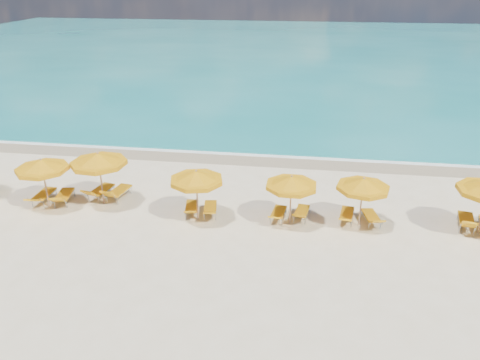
# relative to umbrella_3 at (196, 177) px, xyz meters

# --- Properties ---
(ground_plane) EXTENTS (120.00, 120.00, 0.00)m
(ground_plane) POSITION_rel_umbrella_3_xyz_m (1.62, 0.29, -2.02)
(ground_plane) COLOR beige
(ocean) EXTENTS (120.00, 80.00, 0.30)m
(ocean) POSITION_rel_umbrella_3_xyz_m (1.62, 48.29, -2.02)
(ocean) COLOR #15797A
(ocean) RESTS_ON ground
(wet_sand_band) EXTENTS (120.00, 2.60, 0.01)m
(wet_sand_band) POSITION_rel_umbrella_3_xyz_m (1.62, 7.69, -2.02)
(wet_sand_band) COLOR tan
(wet_sand_band) RESTS_ON ground
(foam_line) EXTENTS (120.00, 1.20, 0.03)m
(foam_line) POSITION_rel_umbrella_3_xyz_m (1.62, 8.49, -2.02)
(foam_line) COLOR white
(foam_line) RESTS_ON ground
(whitecap_near) EXTENTS (14.00, 0.36, 0.05)m
(whitecap_near) POSITION_rel_umbrella_3_xyz_m (-4.38, 17.29, -2.02)
(whitecap_near) COLOR white
(whitecap_near) RESTS_ON ground
(whitecap_far) EXTENTS (18.00, 0.30, 0.05)m
(whitecap_far) POSITION_rel_umbrella_3_xyz_m (9.62, 24.29, -2.02)
(whitecap_far) COLOR white
(whitecap_far) RESTS_ON ground
(umbrella_1) EXTENTS (3.13, 3.13, 2.41)m
(umbrella_1) POSITION_rel_umbrella_3_xyz_m (-7.14, 0.17, 0.03)
(umbrella_1) COLOR tan
(umbrella_1) RESTS_ON ground
(umbrella_2) EXTENTS (3.22, 3.22, 2.61)m
(umbrella_2) POSITION_rel_umbrella_3_xyz_m (-4.74, 0.83, 0.20)
(umbrella_2) COLOR tan
(umbrella_2) RESTS_ON ground
(umbrella_3) EXTENTS (2.67, 2.67, 2.37)m
(umbrella_3) POSITION_rel_umbrella_3_xyz_m (0.00, 0.00, 0.00)
(umbrella_3) COLOR tan
(umbrella_3) RESTS_ON ground
(umbrella_4) EXTENTS (2.94, 2.94, 2.27)m
(umbrella_4) POSITION_rel_umbrella_3_xyz_m (4.03, 0.24, -0.09)
(umbrella_4) COLOR tan
(umbrella_4) RESTS_ON ground
(umbrella_5) EXTENTS (2.52, 2.52, 2.27)m
(umbrella_5) POSITION_rel_umbrella_3_xyz_m (6.99, 0.46, -0.09)
(umbrella_5) COLOR tan
(umbrella_5) RESTS_ON ground
(lounger_1_left) EXTENTS (0.68, 1.95, 0.71)m
(lounger_1_left) POSITION_rel_umbrella_3_xyz_m (-7.61, 0.58, -1.80)
(lounger_1_left) COLOR #A5A8AD
(lounger_1_left) RESTS_ON ground
(lounger_1_right) EXTENTS (0.98, 2.00, 0.81)m
(lounger_1_right) POSITION_rel_umbrella_3_xyz_m (-6.61, 0.64, -1.79)
(lounger_1_right) COLOR #A5A8AD
(lounger_1_right) RESTS_ON ground
(lounger_2_left) EXTENTS (0.98, 1.98, 0.86)m
(lounger_2_left) POSITION_rel_umbrella_3_xyz_m (-5.13, 1.42, -1.79)
(lounger_2_left) COLOR #A5A8AD
(lounger_2_left) RESTS_ON ground
(lounger_2_right) EXTENTS (0.93, 1.95, 0.89)m
(lounger_2_right) POSITION_rel_umbrella_3_xyz_m (-4.22, 1.43, -1.78)
(lounger_2_right) COLOR #A5A8AD
(lounger_2_right) RESTS_ON ground
(lounger_3_left) EXTENTS (0.85, 1.78, 0.69)m
(lounger_3_left) POSITION_rel_umbrella_3_xyz_m (-0.38, 0.42, -1.82)
(lounger_3_left) COLOR #A5A8AD
(lounger_3_left) RESTS_ON ground
(lounger_3_right) EXTENTS (0.85, 1.81, 0.67)m
(lounger_3_right) POSITION_rel_umbrella_3_xyz_m (0.47, 0.47, -1.82)
(lounger_3_right) COLOR #A5A8AD
(lounger_3_right) RESTS_ON ground
(lounger_4_left) EXTENTS (0.75, 1.73, 0.65)m
(lounger_4_left) POSITION_rel_umbrella_3_xyz_m (3.51, 0.48, -1.82)
(lounger_4_left) COLOR #A5A8AD
(lounger_4_left) RESTS_ON ground
(lounger_4_right) EXTENTS (0.78, 1.71, 0.69)m
(lounger_4_right) POSITION_rel_umbrella_3_xyz_m (4.52, 0.72, -1.82)
(lounger_4_right) COLOR #A5A8AD
(lounger_4_right) RESTS_ON ground
(lounger_5_left) EXTENTS (0.81, 1.79, 0.63)m
(lounger_5_left) POSITION_rel_umbrella_3_xyz_m (6.49, 0.79, -1.82)
(lounger_5_left) COLOR #A5A8AD
(lounger_5_left) RESTS_ON ground
(lounger_5_right) EXTENTS (0.87, 1.77, 0.70)m
(lounger_5_right) POSITION_rel_umbrella_3_xyz_m (7.52, 0.70, -1.82)
(lounger_5_right) COLOR #A5A8AD
(lounger_5_right) RESTS_ON ground
(lounger_6_left) EXTENTS (0.95, 1.89, 0.85)m
(lounger_6_left) POSITION_rel_umbrella_3_xyz_m (11.47, 0.88, -1.79)
(lounger_6_left) COLOR #A5A8AD
(lounger_6_left) RESTS_ON ground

